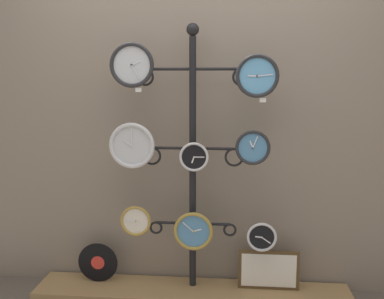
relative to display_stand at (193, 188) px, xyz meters
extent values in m
cube|color=gray|center=(0.00, 0.16, 0.63)|extent=(4.40, 0.04, 2.80)
cube|color=#9E7A4C|center=(0.00, -0.06, -0.74)|extent=(2.20, 0.36, 0.06)
cylinder|color=black|center=(0.00, 0.00, -0.76)|extent=(0.34, 0.34, 0.02)
cylinder|color=black|center=(0.00, 0.00, 0.13)|extent=(0.05, 0.05, 1.77)
sphere|color=black|center=(0.00, 0.00, 1.06)|extent=(0.08, 0.08, 0.08)
cylinder|color=black|center=(-0.16, 0.00, 0.81)|extent=(0.32, 0.02, 0.02)
torus|color=black|center=(-0.32, 0.00, 0.75)|extent=(0.12, 0.02, 0.12)
cylinder|color=black|center=(0.16, 0.00, 0.81)|extent=(0.32, 0.02, 0.02)
torus|color=black|center=(0.32, 0.00, 0.75)|extent=(0.12, 0.02, 0.12)
cylinder|color=black|center=(-0.14, 0.00, 0.27)|extent=(0.28, 0.02, 0.02)
torus|color=black|center=(-0.28, 0.00, 0.22)|extent=(0.13, 0.02, 0.13)
cylinder|color=black|center=(0.14, 0.00, 0.27)|extent=(0.28, 0.02, 0.02)
torus|color=black|center=(0.28, 0.00, 0.22)|extent=(0.13, 0.02, 0.13)
cylinder|color=black|center=(-0.13, 0.00, -0.26)|extent=(0.26, 0.02, 0.02)
torus|color=black|center=(-0.26, 0.00, -0.30)|extent=(0.09, 0.02, 0.09)
cylinder|color=black|center=(0.13, 0.00, -0.26)|extent=(0.26, 0.02, 0.02)
torus|color=black|center=(0.26, 0.00, -0.30)|extent=(0.09, 0.02, 0.09)
cylinder|color=silver|center=(-0.39, -0.08, 0.83)|extent=(0.27, 0.02, 0.27)
torus|color=#262628|center=(-0.39, -0.09, 0.83)|extent=(0.29, 0.03, 0.29)
cylinder|color=#262628|center=(-0.39, -0.09, 0.83)|extent=(0.02, 0.01, 0.02)
cube|color=silver|center=(-0.36, -0.09, 0.84)|extent=(0.06, 0.00, 0.04)
cube|color=silver|center=(-0.36, -0.09, 0.79)|extent=(0.06, 0.00, 0.09)
cylinder|color=#60A8DB|center=(0.42, -0.10, 0.76)|extent=(0.25, 0.02, 0.25)
torus|color=#262628|center=(0.42, -0.12, 0.76)|extent=(0.28, 0.03, 0.28)
cylinder|color=#262628|center=(0.42, -0.12, 0.76)|extent=(0.02, 0.01, 0.02)
cube|color=silver|center=(0.39, -0.12, 0.76)|extent=(0.06, 0.00, 0.01)
cube|color=silver|center=(0.47, -0.12, 0.77)|extent=(0.10, 0.00, 0.02)
cylinder|color=silver|center=(-0.40, -0.07, 0.30)|extent=(0.28, 0.02, 0.28)
torus|color=silver|center=(-0.40, -0.09, 0.30)|extent=(0.31, 0.03, 0.31)
cylinder|color=silver|center=(-0.40, -0.09, 0.30)|extent=(0.02, 0.01, 0.02)
cube|color=silver|center=(-0.43, -0.09, 0.32)|extent=(0.06, 0.00, 0.05)
cube|color=silver|center=(-0.40, -0.09, 0.36)|extent=(0.01, 0.00, 0.11)
cylinder|color=black|center=(0.02, -0.09, 0.23)|extent=(0.18, 0.02, 0.18)
torus|color=silver|center=(0.02, -0.11, 0.23)|extent=(0.20, 0.02, 0.20)
cylinder|color=silver|center=(0.02, -0.11, 0.23)|extent=(0.01, 0.01, 0.01)
cube|color=silver|center=(0.01, -0.11, 0.21)|extent=(0.02, 0.00, 0.04)
cube|color=silver|center=(0.05, -0.11, 0.23)|extent=(0.07, 0.00, 0.01)
cylinder|color=#4C84B2|center=(0.40, -0.09, 0.30)|extent=(0.21, 0.02, 0.21)
torus|color=#262628|center=(0.40, -0.11, 0.30)|extent=(0.23, 0.02, 0.23)
cylinder|color=#262628|center=(0.40, -0.11, 0.30)|extent=(0.01, 0.01, 0.01)
cube|color=silver|center=(0.39, -0.11, 0.32)|extent=(0.03, 0.00, 0.05)
cube|color=silver|center=(0.42, -0.11, 0.34)|extent=(0.04, 0.00, 0.08)
cylinder|color=silver|center=(-0.39, -0.07, -0.22)|extent=(0.19, 0.02, 0.19)
torus|color=#A58438|center=(-0.39, -0.09, -0.22)|extent=(0.21, 0.02, 0.21)
cylinder|color=#A58438|center=(-0.39, -0.09, -0.22)|extent=(0.01, 0.01, 0.01)
cube|color=silver|center=(-0.41, -0.09, -0.22)|extent=(0.05, 0.00, 0.02)
cube|color=silver|center=(-0.42, -0.09, -0.22)|extent=(0.08, 0.00, 0.01)
cylinder|color=#4C84B2|center=(0.01, -0.09, -0.28)|extent=(0.24, 0.02, 0.24)
torus|color=#A58438|center=(0.01, -0.11, -0.28)|extent=(0.27, 0.02, 0.27)
cylinder|color=#A58438|center=(0.01, -0.11, -0.28)|extent=(0.01, 0.01, 0.01)
cube|color=silver|center=(0.04, -0.11, -0.27)|extent=(0.06, 0.00, 0.03)
cube|color=silver|center=(-0.02, -0.11, -0.24)|extent=(0.08, 0.00, 0.07)
cylinder|color=black|center=(0.47, -0.10, -0.30)|extent=(0.18, 0.02, 0.18)
torus|color=silver|center=(0.47, -0.12, -0.30)|extent=(0.20, 0.02, 0.20)
cylinder|color=silver|center=(0.47, -0.12, -0.30)|extent=(0.01, 0.01, 0.01)
cube|color=silver|center=(0.45, -0.12, -0.30)|extent=(0.04, 0.00, 0.01)
cube|color=silver|center=(0.50, -0.12, -0.32)|extent=(0.06, 0.00, 0.05)
cylinder|color=black|center=(-0.69, -0.01, -0.57)|extent=(0.29, 0.01, 0.29)
cylinder|color=red|center=(-0.69, -0.02, -0.57)|extent=(0.10, 0.00, 0.10)
cube|color=#4C381E|center=(0.53, -0.01, -0.57)|extent=(0.42, 0.02, 0.28)
cube|color=white|center=(0.53, -0.02, -0.57)|extent=(0.38, 0.00, 0.24)
cube|color=white|center=(-0.35, -0.09, 0.67)|extent=(0.04, 0.00, 0.03)
cube|color=white|center=(0.46, -0.11, 0.61)|extent=(0.04, 0.00, 0.03)
camera|label=1|loc=(0.28, -3.00, 0.75)|focal=42.00mm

